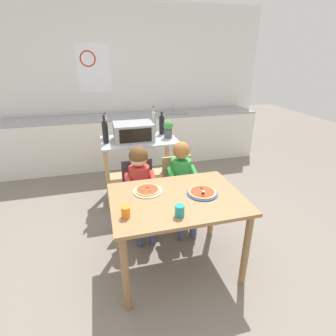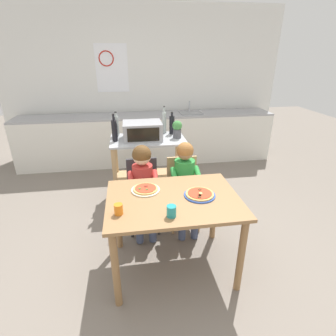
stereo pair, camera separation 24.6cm
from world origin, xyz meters
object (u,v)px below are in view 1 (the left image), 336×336
at_px(toaster_oven, 134,132).
at_px(drinking_cup_orange, 126,212).
at_px(bottle_clear_vinegar, 106,127).
at_px(dining_chair_right, 179,187).
at_px(potted_herb_plant, 168,129).
at_px(drinking_cup_teal, 180,211).
at_px(kitchen_island_cart, 140,160).
at_px(bottle_squat_spirits, 154,122).
at_px(bottle_slim_sauce, 105,132).
at_px(bottle_tall_green_wine, 162,125).
at_px(dining_chair_left, 139,191).
at_px(bottle_brown_beer, 105,132).
at_px(pizza_plate_blue_rimmed, 202,193).
at_px(dining_table, 177,209).
at_px(child_in_green_shirt, 182,177).
at_px(pizza_plate_cream, 148,190).
at_px(child_in_red_shirt, 140,181).

height_order(toaster_oven, drinking_cup_orange, toaster_oven).
relative_size(bottle_clear_vinegar, dining_chair_right, 0.39).
xyz_separation_m(potted_herb_plant, dining_chair_right, (-0.05, -0.66, -0.51)).
bearing_deg(drinking_cup_orange, drinking_cup_teal, -13.17).
height_order(kitchen_island_cart, bottle_squat_spirits, bottle_squat_spirits).
xyz_separation_m(kitchen_island_cart, bottle_slim_sauce, (-0.42, -0.04, 0.43)).
height_order(toaster_oven, bottle_tall_green_wine, bottle_tall_green_wine).
distance_m(bottle_squat_spirits, potted_herb_plant, 0.30).
xyz_separation_m(dining_chair_left, dining_chair_right, (0.46, -0.02, 0.00)).
relative_size(potted_herb_plant, drinking_cup_teal, 2.52).
distance_m(toaster_oven, bottle_brown_beer, 0.38).
distance_m(bottle_tall_green_wine, pizza_plate_blue_rimmed, 1.56).
distance_m(bottle_brown_beer, potted_herb_plant, 0.82).
xyz_separation_m(bottle_brown_beer, dining_chair_right, (0.76, -0.81, -0.49)).
distance_m(dining_chair_left, pizza_plate_blue_rimmed, 0.89).
bearing_deg(dining_chair_right, bottle_brown_beer, 133.20).
distance_m(potted_herb_plant, drinking_cup_orange, 1.70).
relative_size(bottle_clear_vinegar, potted_herb_plant, 1.39).
distance_m(kitchen_island_cart, dining_table, 1.37).
bearing_deg(potted_herb_plant, bottle_brown_beer, 169.62).
xyz_separation_m(child_in_green_shirt, pizza_plate_cream, (-0.46, -0.40, 0.11)).
distance_m(bottle_brown_beer, dining_chair_left, 0.98).
distance_m(bottle_brown_beer, dining_table, 1.61).
height_order(pizza_plate_cream, pizza_plate_blue_rimmed, same).
bearing_deg(dining_chair_right, potted_herb_plant, 85.83).
bearing_deg(pizza_plate_cream, drinking_cup_teal, -69.40).
bearing_deg(kitchen_island_cart, bottle_squat_spirits, 43.77).
bearing_deg(toaster_oven, child_in_green_shirt, -63.16).
xyz_separation_m(bottle_brown_beer, potted_herb_plant, (0.80, -0.15, 0.02)).
distance_m(dining_table, child_in_green_shirt, 0.61).
bearing_deg(bottle_squat_spirits, dining_table, -95.28).
bearing_deg(bottle_brown_beer, bottle_squat_spirits, 10.04).
height_order(bottle_clear_vinegar, child_in_red_shirt, bottle_clear_vinegar).
distance_m(bottle_squat_spirits, dining_table, 1.66).
relative_size(bottle_brown_beer, pizza_plate_cream, 1.05).
bearing_deg(dining_chair_left, bottle_squat_spirits, 67.56).
bearing_deg(pizza_plate_cream, kitchen_island_cart, 84.20).
relative_size(bottle_clear_vinegar, bottle_slim_sauce, 0.91).
bearing_deg(bottle_clear_vinegar, child_in_green_shirt, -54.50).
relative_size(bottle_squat_spirits, pizza_plate_cream, 1.43).
bearing_deg(bottle_slim_sauce, toaster_oven, 5.10).
bearing_deg(drinking_cup_orange, child_in_red_shirt, 72.98).
relative_size(bottle_tall_green_wine, pizza_plate_cream, 1.17).
bearing_deg(dining_table, drinking_cup_teal, -102.80).
bearing_deg(drinking_cup_orange, kitchen_island_cart, 77.07).
height_order(bottle_tall_green_wine, pizza_plate_blue_rimmed, bottle_tall_green_wine).
relative_size(dining_chair_left, drinking_cup_teal, 8.90).
distance_m(child_in_red_shirt, drinking_cup_orange, 0.81).
xyz_separation_m(bottle_slim_sauce, child_in_green_shirt, (0.76, -0.77, -0.36)).
xyz_separation_m(potted_herb_plant, drinking_cup_teal, (-0.34, -1.62, -0.19)).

